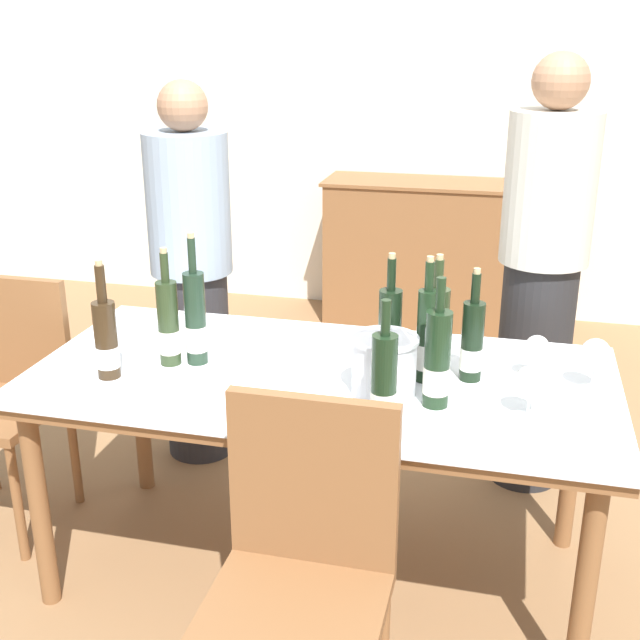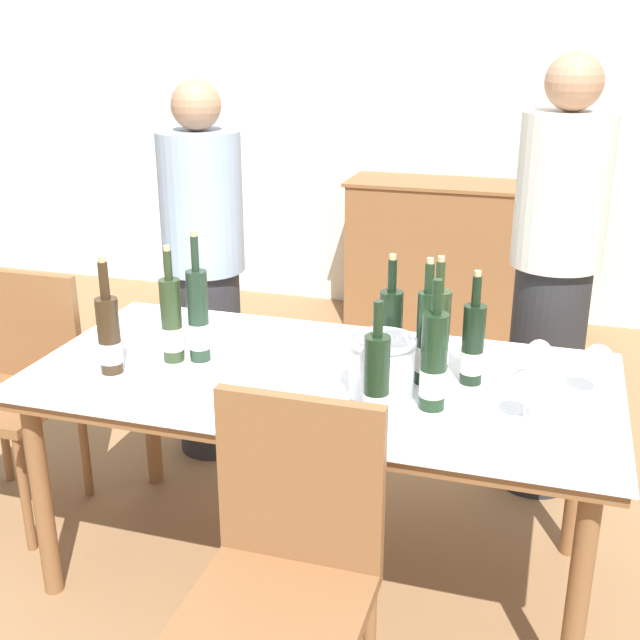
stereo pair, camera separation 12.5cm
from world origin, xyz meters
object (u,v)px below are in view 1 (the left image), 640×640
object	(u,v)px
wine_bottle_3	(427,337)
wine_glass_1	(530,383)
ice_bucket	(384,364)
wine_bottle_7	(437,362)
person_guest_left	(541,282)
wine_bottle_2	(195,320)
wine_bottle_5	(384,386)
wine_bottle_4	(472,342)
wine_bottle_8	(168,325)
person_host	(192,279)
dining_table	(320,395)
chair_near_front	(302,565)
wine_glass_0	(595,354)
wine_bottle_1	(390,333)
wine_bottle_6	(106,340)
sideboard_cabinet	(441,254)
chair_left_end	(4,384)
wine_bottle_0	(436,332)
wine_glass_2	(537,349)

from	to	relation	value
wine_bottle_3	wine_glass_1	distance (m)	0.35
ice_bucket	wine_bottle_7	world-z (taller)	wine_bottle_7
person_guest_left	wine_bottle_3	bearing A→B (deg)	-114.27
wine_bottle_2	wine_bottle_5	world-z (taller)	wine_bottle_2
wine_bottle_4	person_guest_left	world-z (taller)	person_guest_left
wine_bottle_8	person_host	size ratio (longest dim) A/B	0.24
dining_table	chair_near_front	world-z (taller)	chair_near_front
wine_bottle_3	wine_glass_0	xyz separation A→B (m)	(0.49, 0.05, -0.03)
ice_bucket	wine_bottle_1	xyz separation A→B (m)	(-0.01, 0.17, 0.03)
dining_table	wine_bottle_1	xyz separation A→B (m)	(0.20, 0.08, 0.20)
wine_bottle_8	person_guest_left	bearing A→B (deg)	35.77
person_host	wine_glass_0	bearing A→B (deg)	-21.67
wine_bottle_2	person_host	xyz separation A→B (m)	(-0.30, 0.69, -0.10)
wine_bottle_4	wine_bottle_6	bearing A→B (deg)	-167.05
wine_bottle_1	sideboard_cabinet	bearing A→B (deg)	91.61
wine_bottle_7	chair_left_end	xyz separation A→B (m)	(-1.57, 0.21, -0.34)
wine_bottle_1	wine_glass_1	size ratio (longest dim) A/B	2.61
wine_glass_0	person_guest_left	size ratio (longest dim) A/B	0.10
wine_bottle_0	wine_glass_0	size ratio (longest dim) A/B	2.36
sideboard_cabinet	wine_bottle_8	size ratio (longest dim) A/B	3.73
wine_glass_2	person_host	world-z (taller)	person_host
wine_glass_2	wine_bottle_1	bearing A→B (deg)	-174.23
wine_bottle_8	wine_glass_0	size ratio (longest dim) A/B	2.38
wine_bottle_8	person_host	world-z (taller)	person_host
ice_bucket	wine_bottle_7	size ratio (longest dim) A/B	0.52
wine_glass_1	person_host	xyz separation A→B (m)	(-1.33, 0.82, -0.05)
wine_bottle_0	ice_bucket	bearing A→B (deg)	-121.64
wine_bottle_0	wine_bottle_7	distance (m)	0.24
dining_table	chair_left_end	bearing A→B (deg)	176.08
wine_bottle_3	wine_bottle_4	world-z (taller)	wine_bottle_3
wine_bottle_0	chair_near_front	world-z (taller)	wine_bottle_0
wine_bottle_8	chair_left_end	distance (m)	0.80
wine_glass_0	wine_bottle_4	bearing A→B (deg)	-178.28
wine_glass_2	chair_left_end	xyz separation A→B (m)	(-1.84, -0.04, -0.30)
ice_bucket	wine_bottle_4	bearing A→B (deg)	35.33
wine_glass_0	wine_glass_2	world-z (taller)	wine_glass_0
wine_bottle_3	person_host	bearing A→B (deg)	147.49
wine_glass_2	ice_bucket	bearing A→B (deg)	-153.44
wine_bottle_0	wine_bottle_2	xyz separation A→B (m)	(-0.75, -0.12, 0.02)
wine_bottle_4	sideboard_cabinet	bearing A→B (deg)	97.40
wine_bottle_4	chair_left_end	xyz separation A→B (m)	(-1.65, 0.00, -0.32)
wine_glass_1	wine_bottle_6	bearing A→B (deg)	-178.19
wine_bottle_5	wine_bottle_6	world-z (taller)	wine_bottle_6
sideboard_cabinet	chair_near_front	size ratio (longest dim) A/B	1.53
ice_bucket	wine_bottle_6	world-z (taller)	wine_bottle_6
sideboard_cabinet	wine_bottle_4	distance (m)	2.52
wine_bottle_6	person_host	bearing A→B (deg)	95.22
wine_bottle_7	wine_glass_0	xyz separation A→B (m)	(0.44, 0.22, -0.02)
wine_bottle_7	chair_left_end	distance (m)	1.62
wine_bottle_5	wine_bottle_6	size ratio (longest dim) A/B	0.99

